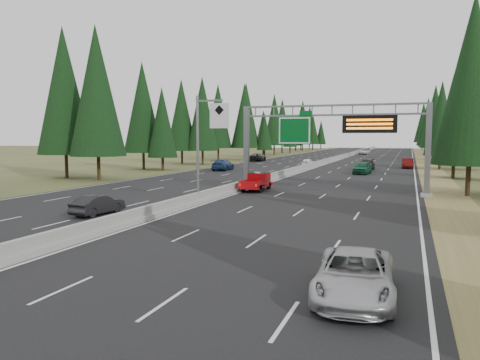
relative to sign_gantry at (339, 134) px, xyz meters
name	(u,v)px	position (x,y,z in m)	size (l,w,h in m)	color
road	(325,164)	(-8.92, 45.12, -5.23)	(32.00, 260.00, 0.08)	black
shoulder_right	(428,166)	(8.88, 45.12, -5.24)	(3.60, 260.00, 0.06)	olive
shoulder_left	(235,162)	(-26.72, 45.12, -5.24)	(3.60, 260.00, 0.06)	#404B23
median_barrier	(325,162)	(-8.92, 45.12, -4.85)	(0.70, 260.00, 0.85)	gray
sign_gantry	(339,134)	(0.00, 0.00, 0.00)	(16.75, 0.98, 7.80)	slate
hov_sign_pole	(205,141)	(-8.33, -9.92, -0.54)	(2.80, 0.50, 8.00)	slate
tree_row_right	(461,111)	(13.14, 39.31, 3.85)	(11.63, 237.45, 18.38)	black
tree_row_left	(181,111)	(-31.26, 31.21, 4.28)	(12.11, 240.07, 18.69)	black
silver_minivan	(355,275)	(4.39, -26.88, -4.48)	(2.37, 5.13, 1.43)	#B9B8BD
red_pickup	(258,181)	(-7.42, 0.08, -4.29)	(1.78, 4.99, 1.63)	black
car_ahead_green	(362,168)	(-0.08, 23.24, -4.37)	(1.94, 4.82, 1.64)	#135435
car_ahead_dkred	(408,163)	(5.58, 37.46, -4.41)	(1.65, 4.73, 1.56)	#570C0C
car_ahead_dkgrey	(366,165)	(-0.25, 31.34, -4.41)	(2.18, 5.37, 1.56)	black
car_ahead_white	(364,152)	(-6.12, 93.94, -4.37)	(2.72, 5.90, 1.64)	silver
car_ahead_far	(367,150)	(-7.07, 114.59, -4.50)	(1.62, 4.03, 1.37)	black
car_onc_near	(98,205)	(-12.87, -16.58, -4.55)	(1.36, 3.89, 1.28)	black
car_onc_blue	(223,165)	(-20.36, 23.23, -4.38)	(2.26, 5.56, 1.61)	navy
car_onc_white	(308,162)	(-10.42, 37.39, -4.55)	(1.50, 3.74, 1.27)	white
car_onc_far	(258,157)	(-23.42, 49.75, -4.40)	(2.63, 5.70, 1.58)	black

